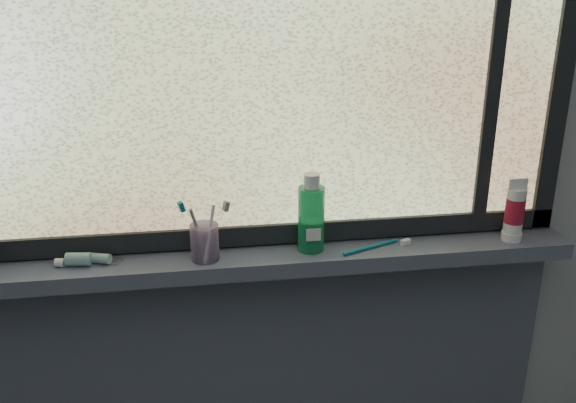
{
  "coord_description": "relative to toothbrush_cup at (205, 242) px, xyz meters",
  "views": [
    {
      "loc": [
        -0.12,
        -0.17,
        1.7
      ],
      "look_at": [
        0.07,
        1.05,
        1.22
      ],
      "focal_mm": 40.0,
      "sensor_mm": 36.0,
      "label": 1
    }
  ],
  "objects": [
    {
      "name": "frame_bottom",
      "position": [
        0.11,
        0.06,
        -0.01
      ],
      "size": [
        1.6,
        0.03,
        0.05
      ],
      "primitive_type": "cube",
      "color": "black",
      "rests_on": "windowsill"
    },
    {
      "name": "toothpaste_tube",
      "position": [
        -0.27,
        0.01,
        -0.03
      ],
      "size": [
        0.18,
        0.07,
        0.03
      ],
      "primitive_type": null,
      "rotation": [
        0.0,
        0.0,
        -0.2
      ],
      "color": "silver",
      "rests_on": "windowsill"
    },
    {
      "name": "frame_mullion",
      "position": [
        0.71,
        0.06,
        0.47
      ],
      "size": [
        0.03,
        0.03,
        1.0
      ],
      "primitive_type": "cube",
      "color": "black",
      "rests_on": "wall_back"
    },
    {
      "name": "toothbrush_cup",
      "position": [
        0.0,
        0.0,
        0.0
      ],
      "size": [
        0.09,
        0.09,
        0.09
      ],
      "primitive_type": "cylinder",
      "rotation": [
        0.0,
        0.0,
        0.38
      ],
      "color": "#C7A4D9",
      "rests_on": "windowsill"
    },
    {
      "name": "windowsill",
      "position": [
        0.11,
        0.02,
        -0.06
      ],
      "size": [
        1.62,
        0.14,
        0.04
      ],
      "primitive_type": "cube",
      "color": "#4A5163",
      "rests_on": "wall_back"
    },
    {
      "name": "cream_tube",
      "position": [
        0.77,
        -0.0,
        0.04
      ],
      "size": [
        0.06,
        0.06,
        0.12
      ],
      "primitive_type": "cylinder",
      "rotation": [
        0.0,
        0.0,
        -0.24
      ],
      "color": "silver",
      "rests_on": "windowsill"
    },
    {
      "name": "window_pane",
      "position": [
        0.11,
        0.07,
        0.47
      ],
      "size": [
        1.5,
        0.01,
        1.0
      ],
      "primitive_type": "cube",
      "color": "silver",
      "rests_on": "wall_back"
    },
    {
      "name": "mouthwash_bottle",
      "position": [
        0.26,
        0.02,
        0.05
      ],
      "size": [
        0.07,
        0.07,
        0.16
      ],
      "primitive_type": "cylinder",
      "rotation": [
        0.0,
        0.0,
        -0.01
      ],
      "color": "#20A560",
      "rests_on": "windowsill"
    },
    {
      "name": "toothbrush_lying",
      "position": [
        0.41,
        -0.0,
        -0.04
      ],
      "size": [
        0.2,
        0.09,
        0.01
      ],
      "primitive_type": null,
      "rotation": [
        0.0,
        0.0,
        0.38
      ],
      "color": "#0D6876",
      "rests_on": "windowsill"
    },
    {
      "name": "wall_back",
      "position": [
        0.11,
        0.09,
        0.19
      ],
      "size": [
        3.0,
        0.01,
        2.5
      ],
      "primitive_type": "cube",
      "color": "#9EA3A8",
      "rests_on": "ground"
    },
    {
      "name": "frame_right",
      "position": [
        0.88,
        0.06,
        0.47
      ],
      "size": [
        0.05,
        0.03,
        1.1
      ],
      "primitive_type": "cube",
      "color": "black",
      "rests_on": "wall_back"
    }
  ]
}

